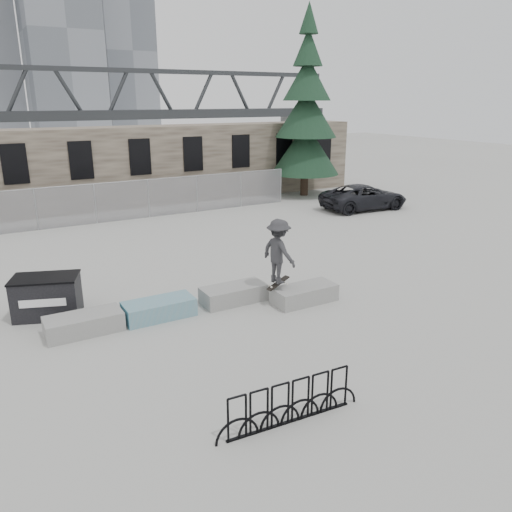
{
  "coord_description": "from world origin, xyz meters",
  "views": [
    {
      "loc": [
        -5.22,
        -12.77,
        6.01
      ],
      "look_at": [
        2.19,
        0.16,
        1.3
      ],
      "focal_mm": 35.0,
      "sensor_mm": 36.0,
      "label": 1
    }
  ],
  "objects": [
    {
      "name": "dumpster",
      "position": [
        -3.82,
        1.73,
        0.6
      ],
      "size": [
        2.08,
        1.66,
        1.2
      ],
      "rotation": [
        0.0,
        0.0,
        -0.35
      ],
      "color": "black",
      "rests_on": "ground"
    },
    {
      "name": "planter_offset",
      "position": [
        3.19,
        -1.1,
        0.28
      ],
      "size": [
        2.0,
        0.9,
        0.52
      ],
      "color": "gray",
      "rests_on": "ground"
    },
    {
      "name": "planter_center_right",
      "position": [
        1.3,
        -0.01,
        0.28
      ],
      "size": [
        2.0,
        0.9,
        0.52
      ],
      "color": "gray",
      "rests_on": "ground"
    },
    {
      "name": "spruce_tree",
      "position": [
        13.55,
        13.67,
        4.85
      ],
      "size": [
        4.33,
        4.33,
        11.5
      ],
      "color": "#38281E",
      "rests_on": "ground"
    },
    {
      "name": "suv",
      "position": [
        13.99,
        8.42,
        0.7
      ],
      "size": [
        5.22,
        2.7,
        1.41
      ],
      "primitive_type": "imported",
      "rotation": [
        0.0,
        0.0,
        1.5
      ],
      "color": "black",
      "rests_on": "ground"
    },
    {
      "name": "stone_wall",
      "position": [
        0.0,
        16.24,
        2.26
      ],
      "size": [
        36.0,
        2.58,
        4.5
      ],
      "color": "brown",
      "rests_on": "ground"
    },
    {
      "name": "planter_far_left",
      "position": [
        -3.16,
        0.09,
        0.28
      ],
      "size": [
        2.0,
        0.9,
        0.52
      ],
      "color": "gray",
      "rests_on": "ground"
    },
    {
      "name": "planter_center_left",
      "position": [
        -1.09,
        0.04,
        0.28
      ],
      "size": [
        2.0,
        0.9,
        0.52
      ],
      "color": "teal",
      "rests_on": "ground"
    },
    {
      "name": "ground",
      "position": [
        0.0,
        0.0,
        0.0
      ],
      "size": [
        120.0,
        120.0,
        0.0
      ],
      "primitive_type": "plane",
      "color": "#A5A5A1",
      "rests_on": "ground"
    },
    {
      "name": "chainlink_fence",
      "position": [
        -0.0,
        12.5,
        1.04
      ],
      "size": [
        22.06,
        0.06,
        2.02
      ],
      "color": "gray",
      "rests_on": "ground"
    },
    {
      "name": "truss_bridge",
      "position": [
        10.0,
        55.0,
        4.13
      ],
      "size": [
        70.0,
        3.0,
        9.8
      ],
      "color": "#2D3033",
      "rests_on": "ground"
    },
    {
      "name": "skateboarder",
      "position": [
        2.39,
        -0.84,
        1.68
      ],
      "size": [
        0.95,
        1.38,
        2.14
      ],
      "rotation": [
        0.0,
        0.0,
        1.76
      ],
      "color": "#2F2F32",
      "rests_on": "ground"
    },
    {
      "name": "bike_rack",
      "position": [
        -0.53,
        -5.92,
        0.44
      ],
      "size": [
        3.14,
        0.23,
        0.9
      ],
      "rotation": [
        0.0,
        0.0,
        -0.06
      ],
      "color": "black",
      "rests_on": "ground"
    }
  ]
}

